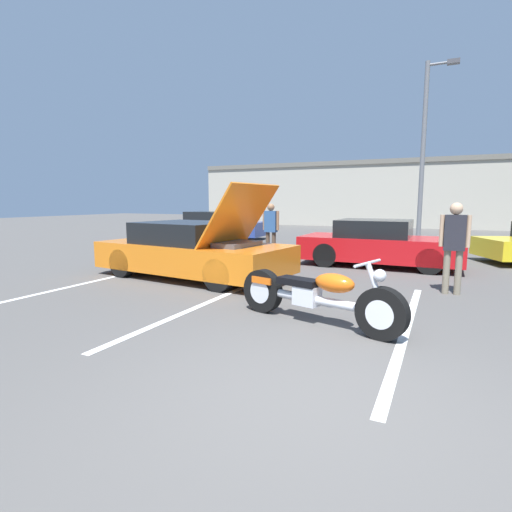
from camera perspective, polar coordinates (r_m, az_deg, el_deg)
The scene contains 12 objects.
ground_plane at distance 3.68m, azimuth 8.01°, elevation -20.26°, with size 80.00×80.00×0.00m, color #514F4C.
parking_stripe_foreground at distance 9.01m, azimuth -24.53°, elevation -3.89°, with size 0.12×5.18×0.01m, color white.
parking_stripe_middle at distance 6.92m, azimuth -6.96°, elevation -6.62°, with size 0.12×5.18×0.01m, color white.
parking_stripe_back at distance 5.93m, azimuth 20.69°, elevation -9.57°, with size 0.12×5.18×0.01m, color white.
far_building at distance 29.17m, azimuth 23.68°, elevation 8.42°, with size 32.00×4.20×4.40m.
light_pole at distance 17.72m, azimuth 23.06°, elevation 14.37°, with size 1.21×0.28×7.09m.
motorcycle at distance 5.69m, azimuth 8.53°, elevation -5.66°, with size 2.56×0.99×0.97m.
show_car_hood_open at distance 9.16m, azimuth -8.95°, elevation 0.76°, with size 4.68×2.45×2.08m.
parked_car_mid_row at distance 11.15m, azimuth 17.09°, elevation 1.62°, with size 4.10×1.80×1.23m.
parked_car_left_row at distance 18.41m, azimuth -5.93°, elevation 4.31°, with size 4.69×2.27×1.25m.
spectator_near_motorcycle at distance 12.01m, azimuth 2.13°, elevation 4.29°, with size 0.52×0.22×1.65m.
spectator_far_lot at distance 8.19m, azimuth 26.48°, elevation 2.02°, with size 0.52×0.22×1.70m.
Camera 1 is at (0.93, -3.11, 1.73)m, focal length 28.00 mm.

